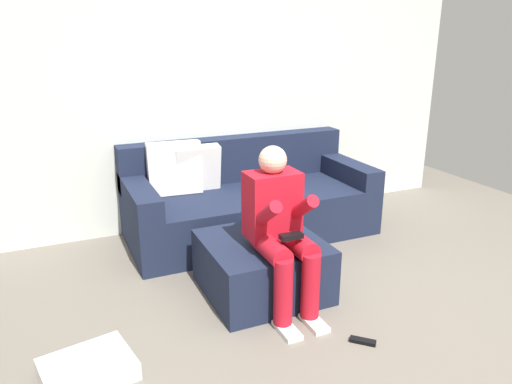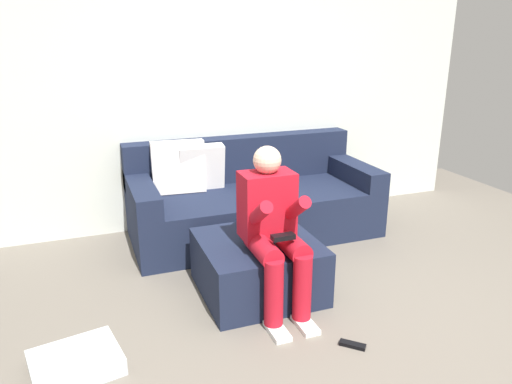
{
  "view_description": "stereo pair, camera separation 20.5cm",
  "coord_description": "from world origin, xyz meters",
  "px_view_note": "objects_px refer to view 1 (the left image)",
  "views": [
    {
      "loc": [
        -1.48,
        -1.69,
        1.69
      ],
      "look_at": [
        -0.08,
        1.47,
        0.55
      ],
      "focal_mm": 34.01,
      "sensor_mm": 36.0,
      "label": 1
    },
    {
      "loc": [
        -1.29,
        -1.77,
        1.69
      ],
      "look_at": [
        -0.08,
        1.47,
        0.55
      ],
      "focal_mm": 34.01,
      "sensor_mm": 36.0,
      "label": 2
    }
  ],
  "objects_px": {
    "ottoman": "(262,266)",
    "person_seated": "(280,225)",
    "storage_bin": "(88,369)",
    "remote_near_ottoman": "(363,341)",
    "couch_sectional": "(246,200)"
  },
  "relations": [
    {
      "from": "ottoman",
      "to": "person_seated",
      "type": "bearing_deg",
      "value": -83.01
    },
    {
      "from": "couch_sectional",
      "to": "person_seated",
      "type": "xyz_separation_m",
      "value": [
        -0.28,
        -1.21,
        0.26
      ]
    },
    {
      "from": "person_seated",
      "to": "remote_near_ottoman",
      "type": "distance_m",
      "value": 0.83
    },
    {
      "from": "storage_bin",
      "to": "ottoman",
      "type": "bearing_deg",
      "value": 20.6
    },
    {
      "from": "person_seated",
      "to": "couch_sectional",
      "type": "bearing_deg",
      "value": 77.05
    },
    {
      "from": "ottoman",
      "to": "person_seated",
      "type": "xyz_separation_m",
      "value": [
        0.03,
        -0.2,
        0.37
      ]
    },
    {
      "from": "ottoman",
      "to": "remote_near_ottoman",
      "type": "distance_m",
      "value": 0.84
    },
    {
      "from": "couch_sectional",
      "to": "ottoman",
      "type": "relative_size",
      "value": 2.76
    },
    {
      "from": "person_seated",
      "to": "storage_bin",
      "type": "xyz_separation_m",
      "value": [
        -1.21,
        -0.24,
        -0.51
      ]
    },
    {
      "from": "storage_bin",
      "to": "remote_near_ottoman",
      "type": "bearing_deg",
      "value": -12.53
    },
    {
      "from": "person_seated",
      "to": "remote_near_ottoman",
      "type": "relative_size",
      "value": 7.01
    },
    {
      "from": "couch_sectional",
      "to": "storage_bin",
      "type": "height_order",
      "value": "couch_sectional"
    },
    {
      "from": "couch_sectional",
      "to": "person_seated",
      "type": "distance_m",
      "value": 1.27
    },
    {
      "from": "couch_sectional",
      "to": "remote_near_ottoman",
      "type": "relative_size",
      "value": 14.15
    },
    {
      "from": "ottoman",
      "to": "person_seated",
      "type": "distance_m",
      "value": 0.42
    }
  ]
}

